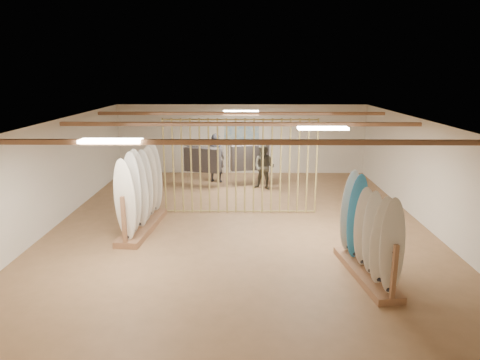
{
  "coord_description": "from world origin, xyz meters",
  "views": [
    {
      "loc": [
        0.12,
        -11.26,
        4.04
      ],
      "look_at": [
        0.0,
        0.0,
        1.2
      ],
      "focal_mm": 32.0,
      "sensor_mm": 36.0,
      "label": 1
    }
  ],
  "objects_px": {
    "rack_left": "(141,203)",
    "rack_right": "(367,246)",
    "clothing_rack_b": "(250,157)",
    "shopper_b": "(264,164)",
    "clothing_rack_a": "(202,160)",
    "shopper_a": "(216,155)"
  },
  "relations": [
    {
      "from": "rack_left",
      "to": "rack_right",
      "type": "relative_size",
      "value": 1.11
    },
    {
      "from": "clothing_rack_b",
      "to": "rack_left",
      "type": "bearing_deg",
      "value": -135.59
    },
    {
      "from": "shopper_b",
      "to": "clothing_rack_b",
      "type": "bearing_deg",
      "value": 154.2
    },
    {
      "from": "rack_right",
      "to": "clothing_rack_b",
      "type": "xyz_separation_m",
      "value": [
        -2.29,
        7.24,
        0.38
      ]
    },
    {
      "from": "clothing_rack_b",
      "to": "clothing_rack_a",
      "type": "bearing_deg",
      "value": 173.02
    },
    {
      "from": "rack_right",
      "to": "clothing_rack_b",
      "type": "relative_size",
      "value": 1.52
    },
    {
      "from": "clothing_rack_a",
      "to": "shopper_a",
      "type": "relative_size",
      "value": 0.73
    },
    {
      "from": "rack_right",
      "to": "shopper_a",
      "type": "xyz_separation_m",
      "value": [
        -3.56,
        7.74,
        0.39
      ]
    },
    {
      "from": "rack_right",
      "to": "shopper_a",
      "type": "bearing_deg",
      "value": 106.95
    },
    {
      "from": "clothing_rack_a",
      "to": "shopper_b",
      "type": "relative_size",
      "value": 0.85
    },
    {
      "from": "rack_left",
      "to": "rack_right",
      "type": "height_order",
      "value": "rack_left"
    },
    {
      "from": "rack_left",
      "to": "clothing_rack_b",
      "type": "height_order",
      "value": "rack_left"
    },
    {
      "from": "rack_right",
      "to": "shopper_b",
      "type": "xyz_separation_m",
      "value": [
        -1.79,
        6.71,
        0.24
      ]
    },
    {
      "from": "rack_left",
      "to": "clothing_rack_a",
      "type": "distance_m",
      "value": 4.6
    },
    {
      "from": "rack_right",
      "to": "clothing_rack_a",
      "type": "distance_m",
      "value": 8.1
    },
    {
      "from": "clothing_rack_b",
      "to": "shopper_a",
      "type": "bearing_deg",
      "value": 144.82
    },
    {
      "from": "clothing_rack_b",
      "to": "rack_right",
      "type": "bearing_deg",
      "value": -86.26
    },
    {
      "from": "clothing_rack_b",
      "to": "shopper_b",
      "type": "bearing_deg",
      "value": -60.52
    },
    {
      "from": "shopper_a",
      "to": "shopper_b",
      "type": "height_order",
      "value": "shopper_a"
    },
    {
      "from": "rack_right",
      "to": "clothing_rack_b",
      "type": "bearing_deg",
      "value": 99.79
    },
    {
      "from": "shopper_a",
      "to": "clothing_rack_a",
      "type": "bearing_deg",
      "value": 75.53
    },
    {
      "from": "rack_right",
      "to": "shopper_b",
      "type": "height_order",
      "value": "rack_right"
    }
  ]
}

